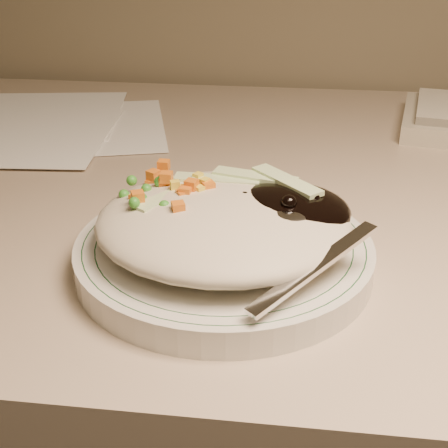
# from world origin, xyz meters

# --- Properties ---
(desk) EXTENTS (1.40, 0.70, 0.74)m
(desk) POSITION_xyz_m (0.00, 1.38, 0.54)
(desk) COLOR gray
(desk) RESTS_ON ground
(plate) EXTENTS (0.23, 0.23, 0.02)m
(plate) POSITION_xyz_m (-0.06, 1.19, 0.75)
(plate) COLOR silver
(plate) RESTS_ON desk
(plate_rim) EXTENTS (0.22, 0.22, 0.00)m
(plate_rim) POSITION_xyz_m (-0.06, 1.19, 0.76)
(plate_rim) COLOR #144723
(plate_rim) RESTS_ON plate
(meal) EXTENTS (0.21, 0.19, 0.05)m
(meal) POSITION_xyz_m (-0.06, 1.19, 0.78)
(meal) COLOR #B4AA92
(meal) RESTS_ON plate
(papers) EXTENTS (0.41, 0.33, 0.00)m
(papers) POSITION_xyz_m (-0.37, 1.49, 0.74)
(papers) COLOR white
(papers) RESTS_ON desk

